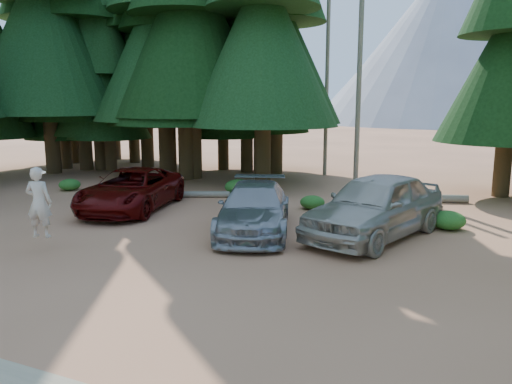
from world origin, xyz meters
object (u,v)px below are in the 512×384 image
at_px(silver_minivan_center, 254,208).
at_px(frisbee_player, 39,202).
at_px(log_right, 404,198).
at_px(red_pickup, 131,190).
at_px(log_mid, 374,194).
at_px(log_left, 185,194).
at_px(silver_minivan_right, 376,206).

bearing_deg(silver_minivan_center, frisbee_player, -156.86).
bearing_deg(log_right, red_pickup, -166.25).
bearing_deg(frisbee_player, log_mid, -140.14).
distance_m(frisbee_player, log_mid, 12.72).
relative_size(red_pickup, frisbee_player, 2.87).
relative_size(red_pickup, log_left, 1.47).
height_order(red_pickup, frisbee_player, frisbee_player).
xyz_separation_m(silver_minivan_right, log_left, (-8.20, 2.90, -0.79)).
xyz_separation_m(silver_minivan_center, log_mid, (2.26, 6.84, -0.57)).
bearing_deg(log_left, log_mid, -0.67).
bearing_deg(log_mid, frisbee_player, -79.75).
bearing_deg(log_right, log_mid, 147.55).
height_order(silver_minivan_right, frisbee_player, frisbee_player).
xyz_separation_m(red_pickup, silver_minivan_center, (5.31, -1.05, -0.02)).
bearing_deg(silver_minivan_right, log_right, 107.53).
bearing_deg(silver_minivan_right, log_mid, 118.96).
height_order(silver_minivan_right, log_right, silver_minivan_right).
xyz_separation_m(red_pickup, log_mid, (7.57, 5.79, -0.59)).
xyz_separation_m(frisbee_player, log_mid, (6.60, 10.81, -1.14)).
bearing_deg(frisbee_player, log_left, -105.35).
distance_m(red_pickup, frisbee_player, 5.15).
bearing_deg(silver_minivan_center, log_left, 122.15).
bearing_deg(red_pickup, log_left, 65.79).
distance_m(silver_minivan_center, silver_minivan_right, 3.53).
relative_size(red_pickup, silver_minivan_center, 1.07).
distance_m(silver_minivan_center, log_mid, 7.22).
relative_size(silver_minivan_center, log_mid, 1.34).
distance_m(silver_minivan_center, frisbee_player, 5.91).
relative_size(red_pickup, log_mid, 1.43).
bearing_deg(red_pickup, log_right, 18.37).
height_order(silver_minivan_center, log_left, silver_minivan_center).
distance_m(red_pickup, log_left, 2.88).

